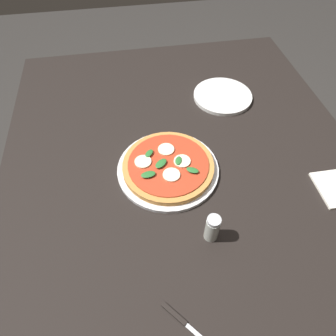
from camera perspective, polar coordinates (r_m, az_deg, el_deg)
name	(u,v)px	position (r m, az deg, el deg)	size (l,w,h in m)	color
ground_plane	(177,247)	(1.63, 1.66, -14.91)	(6.00, 6.00, 0.00)	#2D2B28
dining_table	(181,168)	(1.06, 2.48, 0.05)	(1.34, 1.16, 0.75)	black
serving_tray	(168,169)	(0.93, 0.00, -0.16)	(0.32, 0.32, 0.01)	silver
pizza	(168,165)	(0.92, 0.03, 0.51)	(0.28, 0.28, 0.03)	#C6843F
plate_white	(223,96)	(1.21, 10.43, 13.42)	(0.23, 0.23, 0.01)	white
napkin	(333,189)	(1.01, 29.07, -3.48)	(0.13, 0.09, 0.01)	white
knife	(186,325)	(0.74, 3.55, -27.78)	(0.15, 0.13, 0.01)	black
pepper_shaker	(212,228)	(0.78, 8.48, -11.33)	(0.04, 0.04, 0.09)	#B2B7AD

